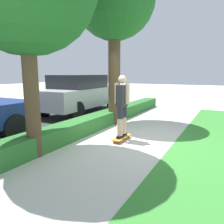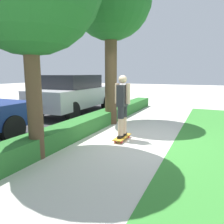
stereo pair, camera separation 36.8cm
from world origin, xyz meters
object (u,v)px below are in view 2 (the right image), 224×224
object	(u,v)px
skateboard	(122,137)
skater_person	(122,105)
tree_mid	(111,0)
parked_car_middle	(75,93)

from	to	relation	value
skateboard	skater_person	distance (m)	0.88
skater_person	tree_mid	world-z (taller)	tree_mid
parked_car_middle	skateboard	bearing A→B (deg)	-130.88
skateboard	parked_car_middle	distance (m)	4.45
skateboard	skater_person	xyz separation A→B (m)	(-0.00, 0.00, 0.88)
parked_car_middle	tree_mid	bearing A→B (deg)	-117.23
skater_person	parked_car_middle	size ratio (longest dim) A/B	0.35
tree_mid	skateboard	bearing A→B (deg)	-146.59
tree_mid	parked_car_middle	distance (m)	4.08
skateboard	parked_car_middle	size ratio (longest dim) A/B	0.17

